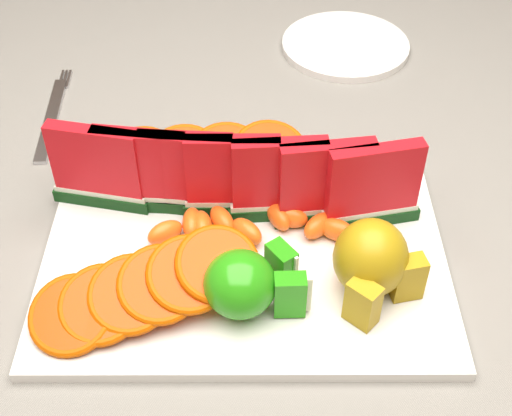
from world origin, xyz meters
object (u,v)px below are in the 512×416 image
object	(u,v)px
platter	(245,251)
apple_cluster	(248,283)
fork	(53,115)
pear_cluster	(372,262)
side_plate	(345,45)

from	to	relation	value
platter	apple_cluster	world-z (taller)	apple_cluster
platter	fork	world-z (taller)	platter
apple_cluster	pear_cluster	world-z (taller)	pear_cluster
pear_cluster	fork	bearing A→B (deg)	141.15
side_plate	fork	size ratio (longest dim) A/B	0.94
platter	side_plate	world-z (taller)	platter
side_plate	apple_cluster	bearing A→B (deg)	-105.95
apple_cluster	fork	size ratio (longest dim) A/B	0.55
apple_cluster	pear_cluster	bearing A→B (deg)	10.31
pear_cluster	fork	world-z (taller)	pear_cluster
platter	fork	bearing A→B (deg)	135.84
pear_cluster	side_plate	distance (m)	0.46
platter	pear_cluster	size ratio (longest dim) A/B	3.91
apple_cluster	fork	xyz separation A→B (m)	(-0.25, 0.31, -0.04)
pear_cluster	fork	distance (m)	0.47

